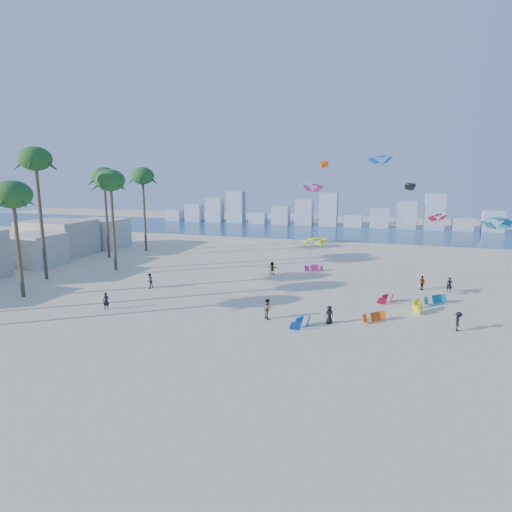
% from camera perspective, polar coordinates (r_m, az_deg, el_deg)
% --- Properties ---
extents(ground, '(220.00, 220.00, 0.00)m').
position_cam_1_polar(ground, '(31.90, -14.27, -12.95)').
color(ground, beige).
rests_on(ground, ground).
extents(ocean, '(220.00, 220.00, 0.00)m').
position_cam_1_polar(ocean, '(98.73, 8.13, 3.43)').
color(ocean, navy).
rests_on(ocean, ground).
extents(kitesurfer_near, '(0.70, 0.56, 1.66)m').
position_cam_1_polar(kitesurfer_near, '(43.03, -19.66, -5.78)').
color(kitesurfer_near, black).
rests_on(kitesurfer_near, ground).
extents(kitesurfer_mid, '(1.10, 1.12, 1.82)m').
position_cam_1_polar(kitesurfer_mid, '(38.06, 1.57, -7.16)').
color(kitesurfer_mid, gray).
rests_on(kitesurfer_mid, ground).
extents(kitesurfers_far, '(33.16, 17.17, 1.73)m').
position_cam_1_polar(kitesurfers_far, '(45.74, 8.33, -4.26)').
color(kitesurfers_far, black).
rests_on(kitesurfers_far, ground).
extents(grounded_kites, '(17.12, 23.66, 0.93)m').
position_cam_1_polar(grounded_kites, '(44.07, 15.63, -5.68)').
color(grounded_kites, blue).
rests_on(grounded_kites, ground).
extents(flying_kites, '(24.20, 25.65, 15.67)m').
position_cam_1_polar(flying_kites, '(48.04, 17.81, 8.50)').
color(flying_kites, '#FFE90D').
rests_on(flying_kites, ground).
extents(palm_row, '(10.05, 44.80, 16.04)m').
position_cam_1_polar(palm_row, '(56.15, -26.32, 9.19)').
color(palm_row, brown).
rests_on(palm_row, ground).
extents(beachfront_buildings, '(11.50, 43.00, 6.00)m').
position_cam_1_polar(beachfront_buildings, '(67.92, -29.61, 0.99)').
color(beachfront_buildings, beige).
rests_on(beachfront_buildings, ground).
extents(distant_skyline, '(85.00, 3.00, 8.40)m').
position_cam_1_polar(distant_skyline, '(108.39, 8.43, 5.73)').
color(distant_skyline, '#9EADBF').
rests_on(distant_skyline, ground).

